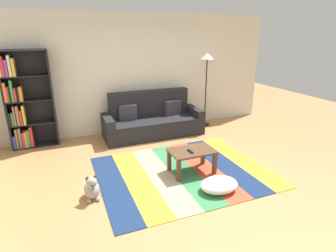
# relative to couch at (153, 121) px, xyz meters

# --- Properties ---
(ground_plane) EXTENTS (14.00, 14.00, 0.00)m
(ground_plane) POSITION_rel_couch_xyz_m (-0.17, -2.02, -0.34)
(ground_plane) COLOR #B27F4C
(back_wall) EXTENTS (6.80, 0.10, 2.70)m
(back_wall) POSITION_rel_couch_xyz_m (-0.17, 0.53, 1.01)
(back_wall) COLOR silver
(back_wall) RESTS_ON ground_plane
(rug) EXTENTS (2.82, 2.25, 0.01)m
(rug) POSITION_rel_couch_xyz_m (-0.12, -1.94, -0.33)
(rug) COLOR navy
(rug) RESTS_ON ground_plane
(couch) EXTENTS (2.26, 0.80, 1.00)m
(couch) POSITION_rel_couch_xyz_m (0.00, 0.00, 0.00)
(couch) COLOR black
(couch) RESTS_ON ground_plane
(bookshelf) EXTENTS (0.90, 0.28, 1.97)m
(bookshelf) POSITION_rel_couch_xyz_m (-2.62, 0.28, 0.60)
(bookshelf) COLOR black
(bookshelf) RESTS_ON ground_plane
(coffee_table) EXTENTS (0.74, 0.48, 0.40)m
(coffee_table) POSITION_rel_couch_xyz_m (0.01, -2.00, -0.00)
(coffee_table) COLOR #513826
(coffee_table) RESTS_ON rug
(pouf) EXTENTS (0.59, 0.45, 0.19)m
(pouf) POSITION_rel_couch_xyz_m (0.13, -2.68, -0.23)
(pouf) COLOR white
(pouf) RESTS_ON rug
(dog) EXTENTS (0.22, 0.35, 0.40)m
(dog) POSITION_rel_couch_xyz_m (-1.67, -2.15, -0.18)
(dog) COLOR #9E998E
(dog) RESTS_ON ground_plane
(standing_lamp) EXTENTS (0.32, 0.32, 1.81)m
(standing_lamp) POSITION_rel_couch_xyz_m (1.48, 0.17, 1.17)
(standing_lamp) COLOR black
(standing_lamp) RESTS_ON ground_plane
(tv_remote) EXTENTS (0.05, 0.15, 0.02)m
(tv_remote) POSITION_rel_couch_xyz_m (-0.05, -2.05, 0.09)
(tv_remote) COLOR black
(tv_remote) RESTS_ON coffee_table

